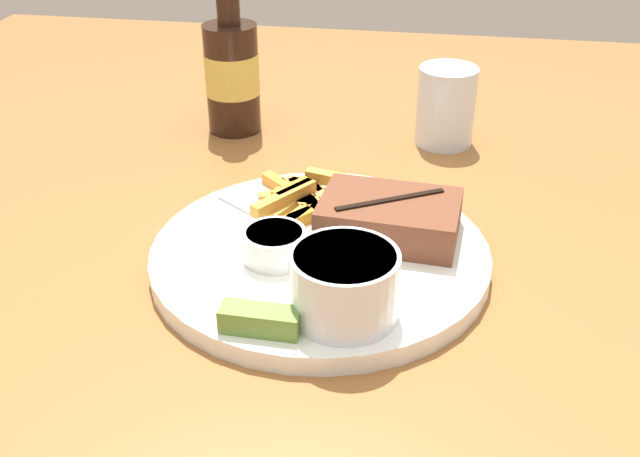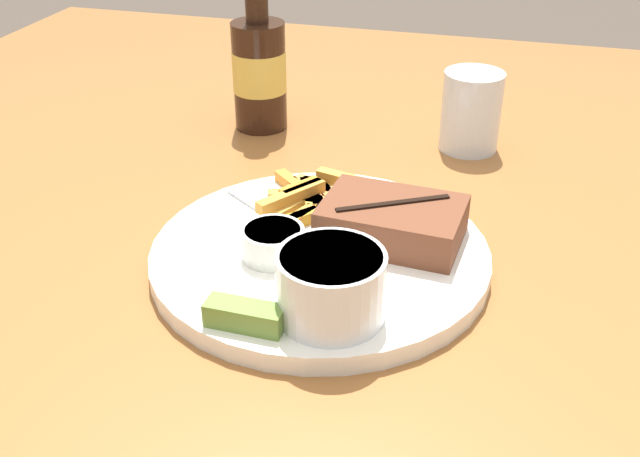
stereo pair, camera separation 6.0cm
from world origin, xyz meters
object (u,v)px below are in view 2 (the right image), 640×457
(dipping_sauce_cup, at_px, (273,241))
(pickle_spear, at_px, (245,316))
(dinner_plate, at_px, (320,256))
(beer_bottle, at_px, (259,68))
(coleslaw_cup, at_px, (331,282))
(fork_utensil, at_px, (267,212))
(knife_utensil, at_px, (361,234))
(drinking_glass, at_px, (471,111))
(steak_portion, at_px, (392,221))

(dipping_sauce_cup, xyz_separation_m, pickle_spear, (0.01, -0.10, -0.01))
(dinner_plate, xyz_separation_m, dipping_sauce_cup, (-0.04, -0.03, 0.02))
(dinner_plate, relative_size, beer_bottle, 1.42)
(coleslaw_cup, relative_size, dipping_sauce_cup, 1.53)
(coleslaw_cup, bearing_deg, fork_utensil, 125.82)
(knife_utensil, bearing_deg, coleslaw_cup, -156.58)
(pickle_spear, height_order, drinking_glass, drinking_glass)
(fork_utensil, relative_size, beer_bottle, 0.54)
(fork_utensil, height_order, drinking_glass, drinking_glass)
(dinner_plate, relative_size, drinking_glass, 3.24)
(knife_utensil, xyz_separation_m, beer_bottle, (-0.19, 0.27, 0.06))
(steak_portion, bearing_deg, fork_utensil, 174.02)
(dipping_sauce_cup, bearing_deg, drinking_glass, 66.45)
(dinner_plate, height_order, knife_utensil, knife_utensil)
(coleslaw_cup, height_order, drinking_glass, drinking_glass)
(fork_utensil, distance_m, drinking_glass, 0.30)
(knife_utensil, distance_m, beer_bottle, 0.33)
(steak_portion, distance_m, pickle_spear, 0.18)
(dipping_sauce_cup, bearing_deg, dinner_plate, 34.75)
(coleslaw_cup, bearing_deg, drinking_glass, 80.03)
(dipping_sauce_cup, bearing_deg, pickle_spear, -83.70)
(coleslaw_cup, relative_size, knife_utensil, 0.54)
(steak_portion, xyz_separation_m, pickle_spear, (-0.08, -0.16, -0.01))
(dipping_sauce_cup, relative_size, drinking_glass, 0.59)
(dipping_sauce_cup, xyz_separation_m, fork_utensil, (-0.03, 0.07, -0.01))
(dipping_sauce_cup, xyz_separation_m, beer_bottle, (-0.12, 0.32, 0.04))
(steak_portion, bearing_deg, dipping_sauce_cup, -148.53)
(pickle_spear, bearing_deg, dinner_plate, 78.84)
(dinner_plate, distance_m, dipping_sauce_cup, 0.05)
(beer_bottle, bearing_deg, dinner_plate, -61.45)
(pickle_spear, bearing_deg, steak_portion, 62.21)
(dinner_plate, xyz_separation_m, pickle_spear, (-0.03, -0.13, 0.02))
(fork_utensil, bearing_deg, dinner_plate, 0.00)
(dinner_plate, xyz_separation_m, beer_bottle, (-0.16, 0.30, 0.07))
(pickle_spear, xyz_separation_m, knife_utensil, (0.06, 0.16, -0.01))
(steak_portion, bearing_deg, coleslaw_cup, -100.70)
(fork_utensil, bearing_deg, beer_bottle, 145.50)
(pickle_spear, height_order, fork_utensil, pickle_spear)
(steak_portion, height_order, beer_bottle, beer_bottle)
(steak_portion, height_order, knife_utensil, steak_portion)
(dipping_sauce_cup, distance_m, pickle_spear, 0.10)
(dinner_plate, relative_size, fork_utensil, 2.65)
(knife_utensil, height_order, drinking_glass, drinking_glass)
(coleslaw_cup, bearing_deg, beer_bottle, 116.66)
(knife_utensil, bearing_deg, drinking_glass, 6.83)
(dinner_plate, xyz_separation_m, drinking_glass, (0.10, 0.30, 0.04))
(dipping_sauce_cup, xyz_separation_m, knife_utensil, (0.07, 0.05, -0.01))
(dinner_plate, bearing_deg, drinking_glass, 70.68)
(steak_portion, xyz_separation_m, drinking_glass, (0.04, 0.26, 0.01))
(dipping_sauce_cup, height_order, drinking_glass, drinking_glass)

